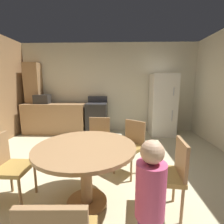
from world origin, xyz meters
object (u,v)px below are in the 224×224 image
Objects in this scene: refrigerator at (162,105)px; oven_range at (97,118)px; chair_west at (8,164)px; person_child at (150,206)px; microwave at (42,99)px; chair_north at (99,139)px; chair_east at (170,172)px; dining_table at (86,158)px; chair_northeast at (131,143)px.

oven_range is at bearing 178.40° from refrigerator.
chair_west is (-2.65, -2.85, -0.38)m from refrigerator.
chair_west is 1.75m from person_child.
microwave is 0.51× the size of chair_north.
oven_range is at bearing -169.17° from chair_north.
chair_east is 0.80× the size of person_child.
oven_range is 1.26× the size of chair_west.
refrigerator is 4.00× the size of microwave.
chair_north is (-1.64, -1.89, -0.38)m from refrigerator.
dining_table is 0.98m from chair_east.
chair_north is at bearing -81.72° from oven_range.
chair_northeast is at bearing -41.16° from microwave.
refrigerator is 2.39m from chair_northeast.
person_child is at bearing -76.71° from oven_range.
oven_range is 0.93× the size of dining_table.
oven_range is 1.26× the size of chair_north.
refrigerator is 2.02× the size of chair_west.
microwave is at bearing -92.80° from chair_northeast.
chair_northeast is (2.46, -2.15, -0.53)m from microwave.
chair_northeast is at bearing 51.63° from dining_table.
microwave is 4.16m from chair_east.
oven_range is 2.93m from dining_table.
oven_range reaches higher than chair_north.
refrigerator is (1.92, -0.05, 0.41)m from oven_range.
chair_east is (1.21, -3.01, 0.03)m from oven_range.
refrigerator is 2.02× the size of chair_north.
oven_range is 1.96m from refrigerator.
person_child is (0.01, -1.48, 0.08)m from chair_northeast.
microwave reaches higher than oven_range.
dining_table is 1.37× the size of chair_west.
person_child is (0.57, -1.69, 0.08)m from chair_north.
person_child is at bearing 21.37° from chair_north.
dining_table is 0.98m from chair_northeast.
person_child reaches higher than chair_east.
microwave is 3.08m from chair_west.
dining_table is at bearing 0.00° from chair_northeast.
refrigerator reaches higher than microwave.
refrigerator is at bearing -97.89° from chair_east.
chair_west is at bearing 2.49° from chair_east.
chair_northeast is at bearing -117.10° from refrigerator.
refrigerator is 3.07m from chair_east.
person_child reaches higher than chair_northeast.
refrigerator is 3.33m from dining_table.
oven_range is 3.00m from chair_west.
person_child reaches higher than chair_west.
microwave reaches higher than dining_table.
oven_range is 2.50× the size of microwave.
dining_table is at bearing -0.00° from chair_west.
person_child is at bearing -49.12° from dining_table.
chair_east reaches higher than dining_table.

